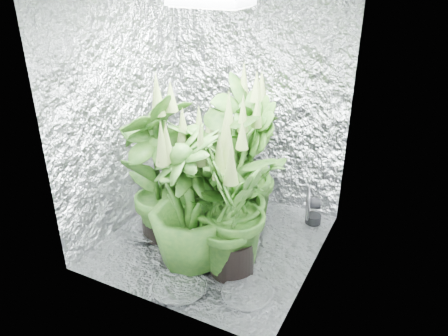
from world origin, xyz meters
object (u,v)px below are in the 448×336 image
object	(u,v)px
plant_c	(244,168)
plant_g	(232,215)
plant_h	(189,203)
circulation_fan	(311,208)
plant_b	(245,149)
plant_a	(212,167)
plant_f	(157,168)
plant_e	(220,192)
plant_d	(195,183)

from	to	relation	value
plant_c	plant_g	world-z (taller)	plant_c
plant_h	circulation_fan	world-z (taller)	plant_h
plant_g	plant_h	size ratio (longest dim) A/B	0.94
plant_g	plant_b	bearing A→B (deg)	109.12
plant_a	plant_g	bearing A→B (deg)	-51.99
plant_f	circulation_fan	size ratio (longest dim) A/B	3.85
plant_e	plant_g	size ratio (longest dim) A/B	1.02
plant_a	plant_e	distance (m)	0.55
plant_c	plant_d	distance (m)	0.42
plant_d	plant_g	bearing A→B (deg)	-30.25
plant_b	plant_f	distance (m)	0.79
plant_f	circulation_fan	bearing A→B (deg)	34.90
plant_e	circulation_fan	world-z (taller)	plant_e
plant_c	plant_d	world-z (taller)	plant_c
plant_c	plant_e	distance (m)	0.39
circulation_fan	plant_c	bearing A→B (deg)	-167.46
plant_b	plant_d	bearing A→B (deg)	-106.45
plant_b	plant_f	world-z (taller)	plant_f
plant_e	plant_d	bearing A→B (deg)	164.41
plant_c	plant_h	size ratio (longest dim) A/B	1.03
plant_a	plant_f	bearing A→B (deg)	-114.58
plant_d	plant_h	bearing A→B (deg)	-67.01
plant_b	plant_g	size ratio (longest dim) A/B	1.22
plant_b	plant_g	bearing A→B (deg)	-70.88
plant_d	plant_c	bearing A→B (deg)	48.92
plant_a	plant_e	world-z (taller)	plant_e
plant_a	plant_e	size ratio (longest dim) A/B	0.90
plant_a	plant_e	xyz separation A→B (m)	(0.31, -0.45, 0.05)
plant_d	plant_h	world-z (taller)	plant_h
plant_c	plant_h	bearing A→B (deg)	-102.18
plant_d	plant_f	distance (m)	0.31
plant_a	plant_h	distance (m)	0.73
plant_e	plant_g	distance (m)	0.27
plant_e	plant_g	xyz separation A→B (m)	(0.19, -0.19, -0.04)
plant_f	plant_g	world-z (taller)	plant_f
plant_b	circulation_fan	size ratio (longest dim) A/B	3.81
plant_a	plant_c	size ratio (longest dim) A/B	0.84
plant_f	plant_h	world-z (taller)	plant_f
plant_a	plant_c	xyz separation A→B (m)	(0.33, -0.07, 0.09)
plant_c	plant_d	xyz separation A→B (m)	(-0.27, -0.31, -0.05)
plant_b	plant_h	distance (m)	0.88
plant_a	plant_g	world-z (taller)	plant_g
plant_e	circulation_fan	xyz separation A→B (m)	(0.51, 0.69, -0.37)
plant_d	circulation_fan	xyz separation A→B (m)	(0.76, 0.62, -0.35)
plant_e	plant_a	bearing A→B (deg)	124.26
plant_b	plant_e	size ratio (longest dim) A/B	1.20
plant_a	plant_b	size ratio (longest dim) A/B	0.75
plant_c	plant_e	world-z (taller)	plant_c
plant_a	plant_h	bearing A→B (deg)	-74.81
plant_e	plant_f	xyz separation A→B (m)	(-0.53, -0.03, 0.10)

